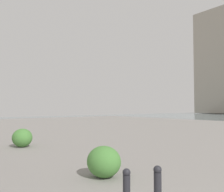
{
  "coord_description": "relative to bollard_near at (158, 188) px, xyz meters",
  "views": [
    {
      "loc": [
        0.15,
        1.84,
        1.65
      ],
      "look_at": [
        9.65,
        -5.5,
        2.19
      ],
      "focal_mm": 38.85,
      "sensor_mm": 36.0,
      "label": 1
    }
  ],
  "objects": [
    {
      "name": "bollard_near",
      "position": [
        0.0,
        0.0,
        0.0
      ],
      "size": [
        0.13,
        0.13,
        0.74
      ],
      "color": "#232328",
      "rests_on": "ground"
    },
    {
      "name": "bollard_mid",
      "position": [
        0.39,
        0.3,
        -0.04
      ],
      "size": [
        0.13,
        0.13,
        0.66
      ],
      "color": "#232328",
      "rests_on": "ground"
    },
    {
      "name": "shrub_low",
      "position": [
        7.65,
        -0.32,
        -0.01
      ],
      "size": [
        0.88,
        0.8,
        0.75
      ],
      "color": "#477F38",
      "rests_on": "ground"
    },
    {
      "name": "shrub_round",
      "position": [
        2.08,
        -0.47,
        -0.02
      ],
      "size": [
        0.86,
        0.77,
        0.73
      ],
      "color": "#477F38",
      "rests_on": "ground"
    }
  ]
}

